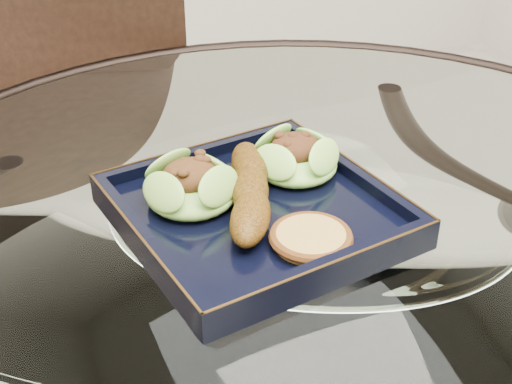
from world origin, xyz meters
name	(u,v)px	position (x,y,z in m)	size (l,w,h in m)	color
dining_table	(308,336)	(0.00, 0.00, 0.60)	(1.13, 1.13, 0.77)	white
dining_chair	(67,170)	(-0.18, 0.54, 0.58)	(0.57, 0.57, 1.05)	black
navy_plate	(256,216)	(-0.06, 0.03, 0.77)	(0.27, 0.27, 0.02)	black
lettuce_wrap_left	(191,188)	(-0.12, 0.06, 0.80)	(0.10, 0.10, 0.04)	#5D8C28
lettuce_wrap_right	(296,160)	(0.02, 0.07, 0.80)	(0.09, 0.09, 0.03)	#58A42F
roasted_plantain	(250,190)	(-0.06, 0.04, 0.80)	(0.19, 0.04, 0.04)	#673D0A
crumb_patty	(311,239)	(-0.03, -0.06, 0.79)	(0.07, 0.07, 0.01)	gold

